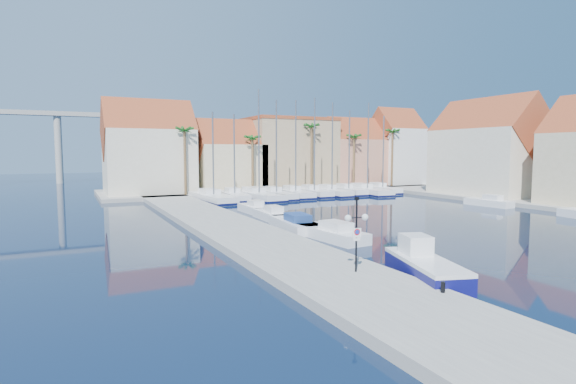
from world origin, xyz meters
The scene contains 33 objects.
ground centered at (0.00, 0.00, 0.00)m, with size 260.00×260.00×0.00m, color black.
quay_west centered at (-9.00, 13.50, 0.25)m, with size 6.00×77.00×0.50m, color gray.
shore_north centered at (10.00, 48.00, 0.25)m, with size 54.00×16.00×0.50m, color gray.
shore_east centered at (32.00, 15.00, 0.25)m, with size 12.00×60.00×0.50m, color gray.
lamp_post centered at (-8.00, -1.79, 2.96)m, with size 1.27×0.45×3.74m.
bollard centered at (-6.60, -6.16, 0.73)m, with size 0.19×0.19×0.46m, color black.
fishing_boat centered at (-4.70, -3.00, 0.69)m, with size 3.70×6.30×2.09m.
motorboat_west_0 centered at (-3.40, 7.96, 0.51)m, with size 2.78×6.87×1.40m.
motorboat_west_1 centered at (-3.90, 12.86, 0.51)m, with size 2.95×7.22×1.40m.
motorboat_west_2 centered at (-3.47, 18.47, 0.51)m, with size 2.00×5.70×1.40m.
motorboat_west_3 centered at (-3.19, 23.64, 0.51)m, with size 1.73×5.32×1.40m.
motorboat_east_1 centered at (24.01, 16.88, 0.51)m, with size 2.24×5.72×1.40m.
sailboat_0 centered at (-4.03, 36.07, 0.56)m, with size 3.59×11.23×11.42m.
sailboat_1 centered at (-0.83, 36.72, 0.59)m, with size 3.05×8.92×11.30m.
sailboat_2 centered at (2.25, 36.08, 0.59)m, with size 3.77×11.67×14.64m.
sailboat_3 centered at (4.84, 35.98, 0.61)m, with size 2.74×9.53×13.35m.
sailboat_4 centered at (8.08, 36.44, 0.61)m, with size 3.06×9.55×13.50m.
sailboat_5 centered at (11.12, 36.50, 0.64)m, with size 2.57×8.79×14.02m.
sailboat_6 centered at (13.81, 36.10, 0.62)m, with size 2.48×8.95×13.44m.
sailboat_7 centered at (16.94, 36.32, 0.62)m, with size 2.45×8.28×12.44m.
sailboat_8 centered at (19.71, 35.62, 0.58)m, with size 3.48×11.20×13.65m.
sailboat_9 centered at (23.11, 36.16, 0.61)m, with size 2.63×8.39×11.87m.
building_0 centered at (-10.00, 47.00, 6.52)m, with size 12.30×9.00×13.50m.
building_1 centered at (2.00, 47.00, 5.30)m, with size 10.30×8.00×11.00m.
building_2 centered at (13.00, 48.00, 6.26)m, with size 14.20×10.20×11.50m.
building_3 centered at (25.00, 47.00, 5.86)m, with size 10.30×8.00×12.00m.
building_4 centered at (34.00, 46.00, 6.97)m, with size 8.30×8.00×14.00m.
building_6 centered at (32.00, 24.00, 6.52)m, with size 9.00×14.30×13.50m.
palm_0 centered at (-6.00, 42.00, 9.08)m, with size 2.60×2.60×10.15m.
palm_1 centered at (4.00, 42.00, 8.14)m, with size 2.60×2.60×9.15m.
palm_2 centered at (14.00, 42.00, 10.02)m, with size 2.60×2.60×11.15m.
palm_3 centered at (22.00, 42.00, 8.61)m, with size 2.60×2.60×9.65m.
palm_4 centered at (30.00, 42.00, 9.55)m, with size 2.60×2.60×10.65m.
Camera 1 is at (-20.69, -19.87, 6.45)m, focal length 28.00 mm.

